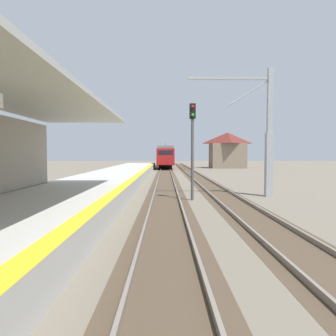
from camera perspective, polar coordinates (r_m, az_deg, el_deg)
station_platform at (r=15.23m, az=-17.24°, el=-5.18°), size 5.00×80.00×0.91m
track_pair_nearest_platform at (r=18.61m, az=-0.42°, el=-4.89°), size 2.34×120.00×0.16m
track_pair_middle at (r=18.93m, az=9.97°, el=-4.80°), size 2.34×120.00×0.16m
approaching_train at (r=55.67m, az=-0.49°, el=2.35°), size 2.93×19.60×4.76m
rail_signal_post at (r=16.06m, az=4.72°, el=5.14°), size 0.32×0.34×5.20m
catenary_pylon_far_side at (r=18.36m, az=18.00°, el=5.99°), size 5.00×0.40×7.50m
distant_trackside_house at (r=54.74m, az=11.32°, el=3.51°), size 6.60×5.28×6.40m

